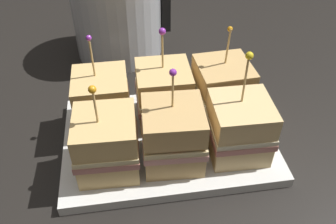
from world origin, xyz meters
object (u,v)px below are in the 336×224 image
sandwich_front_center (172,136)px  sandwich_front_right (239,128)px  sandwich_back_right (222,89)px  kettle_steel (117,12)px  sandwich_front_left (107,144)px  serving_platter (168,139)px  sandwich_back_center (165,94)px  sandwich_back_left (102,101)px

sandwich_front_center → sandwich_front_right: size_ratio=0.92×
sandwich_back_right → kettle_steel: kettle_steel is taller
sandwich_back_right → sandwich_front_left: bearing=-153.4°
serving_platter → sandwich_back_right: sandwich_back_right is taller
sandwich_front_right → sandwich_back_center: sandwich_front_right is taller
serving_platter → sandwich_back_center: sandwich_back_center is taller
serving_platter → sandwich_back_left: bearing=154.3°
serving_platter → sandwich_back_right: 0.13m
sandwich_back_center → kettle_steel: (-0.07, 0.27, 0.03)m
sandwich_front_left → sandwich_back_right: (0.20, 0.10, 0.00)m
serving_platter → sandwich_front_center: 0.08m
sandwich_back_right → sandwich_front_center: bearing=-136.0°
sandwich_back_left → serving_platter: bearing=-25.7°
sandwich_back_center → kettle_steel: bearing=104.3°
sandwich_front_left → sandwich_back_left: sandwich_back_left is taller
sandwich_front_center → sandwich_back_left: (-0.10, 0.10, -0.00)m
serving_platter → sandwich_front_left: sandwich_front_left is taller
sandwich_front_left → sandwich_back_left: size_ratio=0.93×
sandwich_front_center → kettle_steel: 0.38m
sandwich_front_center → sandwich_back_center: 0.10m
kettle_steel → sandwich_front_left: bearing=-95.1°
serving_platter → sandwich_front_left: 0.13m
sandwich_front_left → serving_platter: bearing=27.6°
sandwich_front_left → kettle_steel: size_ratio=0.71×
sandwich_front_left → sandwich_back_left: 0.10m
serving_platter → kettle_steel: 0.34m
serving_platter → sandwich_back_left: sandwich_back_left is taller
sandwich_back_left → kettle_steel: bearing=81.8°
sandwich_back_center → sandwich_front_center: bearing=-92.5°
sandwich_front_center → sandwich_back_center: (0.00, 0.10, 0.00)m
sandwich_front_center → sandwich_back_center: bearing=87.5°
sandwich_back_right → kettle_steel: size_ratio=0.77×
sandwich_front_right → sandwich_back_right: (-0.00, 0.10, 0.00)m
sandwich_back_left → sandwich_back_right: same height
sandwich_back_center → sandwich_back_right: 0.10m
sandwich_front_right → sandwich_back_left: (-0.21, 0.10, -0.00)m
sandwich_front_center → sandwich_back_left: bearing=135.5°
sandwich_back_left → sandwich_back_center: (0.11, -0.00, 0.00)m
sandwich_front_center → kettle_steel: size_ratio=0.75×
sandwich_front_center → sandwich_back_center: sandwich_back_center is taller
serving_platter → sandwich_front_left: (-0.10, -0.05, 0.06)m
sandwich_front_left → sandwich_back_center: 0.14m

